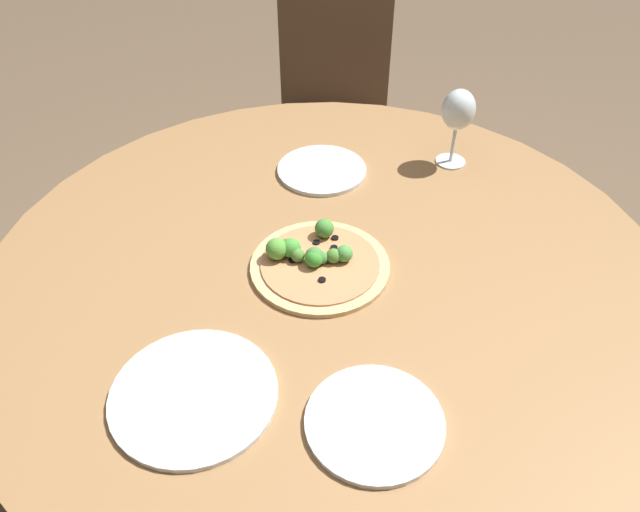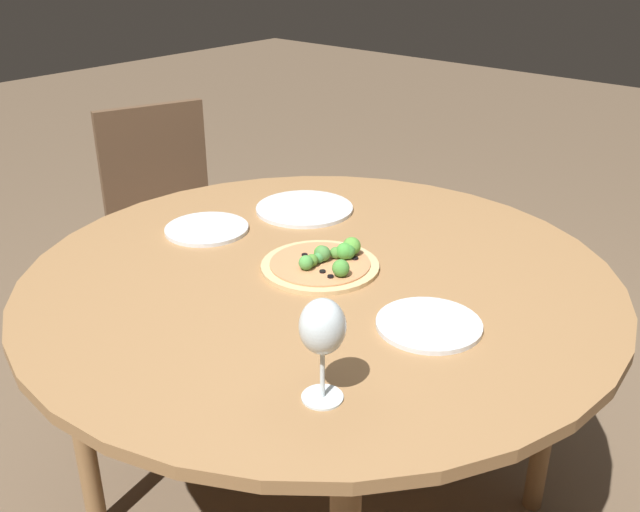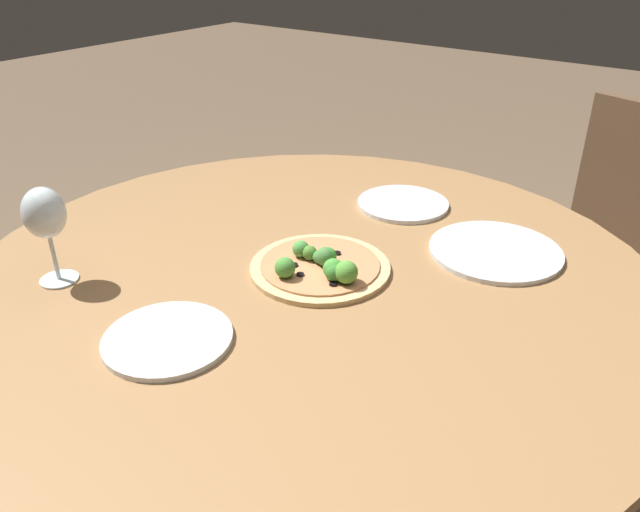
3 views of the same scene
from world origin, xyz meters
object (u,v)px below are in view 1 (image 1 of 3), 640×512
wine_glass (458,112)px  plate_near (375,422)px  pizza (316,260)px  chair (334,115)px  plate_side (194,395)px  plate_far (322,170)px

wine_glass → plate_near: wine_glass is taller
pizza → chair: bearing=78.0°
chair → wine_glass: size_ratio=4.71×
pizza → plate_near: pizza is taller
plate_near → plate_side: same height
chair → plate_near: bearing=-86.8°
plate_near → pizza: bearing=95.2°
pizza → wine_glass: bearing=40.2°
plate_side → plate_near: bearing=-19.2°
plate_far → plate_side: size_ratio=0.78×
plate_near → chair: bearing=82.3°
plate_far → wine_glass: bearing=-1.3°
wine_glass → chair: bearing=101.3°
wine_glass → plate_near: 0.76m
pizza → plate_near: 0.36m
wine_glass → plate_side: wine_glass is taller
chair → pizza: 1.10m
chair → plate_side: (-0.45, -1.31, 0.26)m
wine_glass → plate_side: (-0.60, -0.58, -0.13)m
wine_glass → plate_side: bearing=-135.9°
wine_glass → plate_far: 0.33m
chair → plate_near: (-0.19, -1.40, 0.26)m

